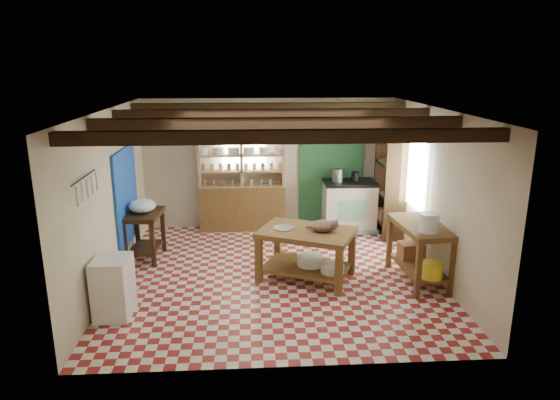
{
  "coord_description": "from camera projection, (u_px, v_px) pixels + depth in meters",
  "views": [
    {
      "loc": [
        -0.4,
        -7.33,
        3.26
      ],
      "look_at": [
        0.08,
        0.3,
        1.15
      ],
      "focal_mm": 32.0,
      "sensor_mm": 36.0,
      "label": 1
    }
  ],
  "objects": [
    {
      "name": "enamel_bowl",
      "position": [
        142.0,
        206.0,
        8.35
      ],
      "size": [
        0.48,
        0.48,
        0.22
      ],
      "primitive_type": "ellipsoid",
      "rotation": [
        0.0,
        0.0,
        -0.07
      ],
      "color": "white",
      "rests_on": "prep_table"
    },
    {
      "name": "wall_left",
      "position": [
        109.0,
        199.0,
        7.45
      ],
      "size": [
        0.04,
        5.0,
        2.6
      ],
      "primitive_type": "cube",
      "color": "beige",
      "rests_on": "floor"
    },
    {
      "name": "ceiling_beams",
      "position": [
        276.0,
        118.0,
        7.29
      ],
      "size": [
        5.0,
        3.8,
        0.15
      ],
      "primitive_type": "cube",
      "color": "#372213",
      "rests_on": "ceiling"
    },
    {
      "name": "cat",
      "position": [
        323.0,
        226.0,
        7.55
      ],
      "size": [
        0.44,
        0.38,
        0.17
      ],
      "primitive_type": "ellipsoid",
      "rotation": [
        0.0,
        0.0,
        -0.26
      ],
      "color": "#8E6A52",
      "rests_on": "work_table"
    },
    {
      "name": "work_table",
      "position": [
        306.0,
        254.0,
        7.72
      ],
      "size": [
        1.66,
        1.43,
        0.79
      ],
      "primitive_type": "cube",
      "rotation": [
        0.0,
        0.0,
        -0.44
      ],
      "color": "brown",
      "rests_on": "floor"
    },
    {
      "name": "ceiling",
      "position": [
        276.0,
        110.0,
        7.25
      ],
      "size": [
        5.0,
        5.0,
        0.02
      ],
      "primitive_type": "cube",
      "color": "#46464B",
      "rests_on": "wall_back"
    },
    {
      "name": "steel_tray",
      "position": [
        284.0,
        228.0,
        7.69
      ],
      "size": [
        0.42,
        0.42,
        0.02
      ],
      "primitive_type": "cylinder",
      "rotation": [
        0.0,
        0.0,
        -0.44
      ],
      "color": "#9F9EA6",
      "rests_on": "work_table"
    },
    {
      "name": "green_wall_patch",
      "position": [
        331.0,
        166.0,
        10.07
      ],
      "size": [
        1.3,
        0.04,
        2.3
      ],
      "primitive_type": "cube",
      "color": "#21542D",
      "rests_on": "wall_back"
    },
    {
      "name": "basin_large",
      "position": [
        310.0,
        260.0,
        7.78
      ],
      "size": [
        0.55,
        0.55,
        0.14
      ],
      "primitive_type": "cylinder",
      "rotation": [
        0.0,
        0.0,
        -0.44
      ],
      "color": "white",
      "rests_on": "work_table"
    },
    {
      "name": "pot_rack",
      "position": [
        336.0,
        122.0,
        9.41
      ],
      "size": [
        0.86,
        0.12,
        0.36
      ],
      "primitive_type": "cube",
      "color": "black",
      "rests_on": "ceiling"
    },
    {
      "name": "floor",
      "position": [
        276.0,
        275.0,
        7.95
      ],
      "size": [
        5.0,
        5.0,
        0.02
      ],
      "primitive_type": "cube",
      "color": "maroon",
      "rests_on": "ground"
    },
    {
      "name": "window_right",
      "position": [
        415.0,
        173.0,
        8.69
      ],
      "size": [
        0.02,
        1.3,
        1.2
      ],
      "primitive_type": "cube",
      "color": "beige",
      "rests_on": "wall_right"
    },
    {
      "name": "basin_small",
      "position": [
        332.0,
        268.0,
        7.51
      ],
      "size": [
        0.48,
        0.48,
        0.13
      ],
      "primitive_type": "cylinder",
      "rotation": [
        0.0,
        0.0,
        -0.44
      ],
      "color": "white",
      "rests_on": "work_table"
    },
    {
      "name": "wall_back",
      "position": [
        269.0,
        164.0,
        10.01
      ],
      "size": [
        5.0,
        0.04,
        2.6
      ],
      "primitive_type": "cube",
      "color": "beige",
      "rests_on": "floor"
    },
    {
      "name": "tall_rack",
      "position": [
        390.0,
        185.0,
        9.55
      ],
      "size": [
        0.4,
        0.86,
        2.0
      ],
      "primitive_type": "cube",
      "color": "#372213",
      "rests_on": "floor"
    },
    {
      "name": "shelving_unit",
      "position": [
        242.0,
        176.0,
        9.84
      ],
      "size": [
        1.7,
        0.34,
        2.2
      ],
      "primitive_type": "cube",
      "color": "tan",
      "rests_on": "floor"
    },
    {
      "name": "white_bucket",
      "position": [
        429.0,
        223.0,
        7.14
      ],
      "size": [
        0.3,
        0.3,
        0.28
      ],
      "primitive_type": "cylinder",
      "rotation": [
        0.0,
        0.0,
        0.08
      ],
      "color": "white",
      "rests_on": "right_counter"
    },
    {
      "name": "kettle_left",
      "position": [
        337.0,
        175.0,
        9.8
      ],
      "size": [
        0.22,
        0.22,
        0.25
      ],
      "primitive_type": "cylinder",
      "rotation": [
        0.0,
        0.0,
        -0.01
      ],
      "color": "#9F9EA6",
      "rests_on": "stove"
    },
    {
      "name": "blue_wall_patch",
      "position": [
        126.0,
        196.0,
        8.37
      ],
      "size": [
        0.04,
        1.4,
        1.6
      ],
      "primitive_type": "cube",
      "color": "blue",
      "rests_on": "wall_left"
    },
    {
      "name": "wall_right",
      "position": [
        436.0,
        193.0,
        7.75
      ],
      "size": [
        0.04,
        5.0,
        2.6
      ],
      "primitive_type": "cube",
      "color": "beige",
      "rests_on": "floor"
    },
    {
      "name": "window_back",
      "position": [
        244.0,
        145.0,
        9.85
      ],
      "size": [
        0.9,
        0.02,
        0.8
      ],
      "primitive_type": "cube",
      "color": "beige",
      "rests_on": "wall_back"
    },
    {
      "name": "prep_table",
      "position": [
        145.0,
        236.0,
        8.49
      ],
      "size": [
        0.63,
        0.86,
        0.84
      ],
      "primitive_type": "cube",
      "rotation": [
        0.0,
        0.0,
        -0.07
      ],
      "color": "#372213",
      "rests_on": "floor"
    },
    {
      "name": "utensil_rail",
      "position": [
        85.0,
        187.0,
        6.17
      ],
      "size": [
        0.06,
        0.9,
        0.28
      ],
      "primitive_type": "cube",
      "color": "black",
      "rests_on": "wall_left"
    },
    {
      "name": "right_counter",
      "position": [
        419.0,
        252.0,
        7.64
      ],
      "size": [
        0.74,
        1.32,
        0.91
      ],
      "primitive_type": "cube",
      "rotation": [
        0.0,
        0.0,
        0.08
      ],
      "color": "brown",
      "rests_on": "floor"
    },
    {
      "name": "yellow_tub",
      "position": [
        431.0,
        270.0,
        7.23
      ],
      "size": [
        0.34,
        0.34,
        0.23
      ],
      "primitive_type": "cylinder",
      "rotation": [
        0.0,
        0.0,
        0.08
      ],
      "color": "yellow",
      "rests_on": "right_counter"
    },
    {
      "name": "kettle_right",
      "position": [
        355.0,
        177.0,
        9.82
      ],
      "size": [
        0.15,
        0.15,
        0.18
      ],
      "primitive_type": "cylinder",
      "rotation": [
        0.0,
        0.0,
        -0.01
      ],
      "color": "black",
      "rests_on": "stove"
    },
    {
      "name": "wall_front",
      "position": [
        289.0,
        258.0,
        5.2
      ],
      "size": [
        5.0,
        0.04,
        2.6
      ],
      "primitive_type": "cube",
      "color": "beige",
      "rests_on": "floor"
    },
    {
      "name": "stove",
      "position": [
        349.0,
        206.0,
        9.98
      ],
      "size": [
        1.03,
        0.7,
        1.0
      ],
      "primitive_type": "cube",
      "rotation": [
        0.0,
        0.0,
        -0.01
      ],
      "color": "beige",
      "rests_on": "floor"
    },
    {
      "name": "wicker_basket",
      "position": [
        411.0,
        251.0,
        7.94
      ],
      "size": [
        0.39,
        0.33,
        0.26
      ],
      "primitive_type": "cube",
      "rotation": [
        0.0,
        0.0,
        0.08
      ],
      "color": "#945E3B",
      "rests_on": "right_counter"
    },
    {
      "name": "white_cabinet",
      "position": [
        113.0,
        287.0,
        6.57
      ],
      "size": [
        0.47,
        0.56,
        0.81
      ],
      "primitive_type": "cube",
      "rotation": [
        0.0,
        0.0,
        -0.04
      ],
      "color": "white",
      "rests_on": "floor"
    }
  ]
}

